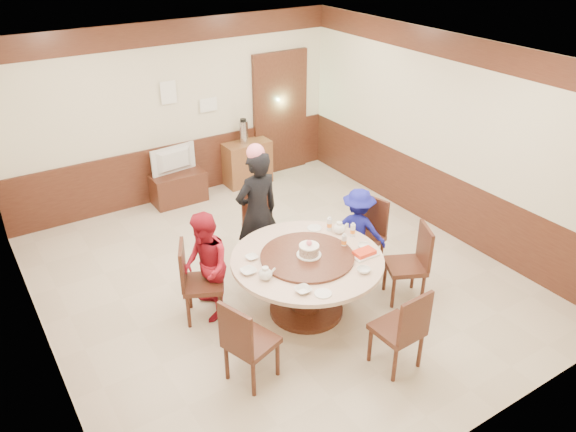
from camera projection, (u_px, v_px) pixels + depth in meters
room at (276, 204)px, 6.73m from camera, size 6.00×6.04×2.84m
banquet_table at (307, 274)px, 6.40m from camera, size 1.73×1.73×0.78m
chair_0 at (364, 248)px, 7.32m from camera, size 0.55×0.54×0.97m
chair_1 at (261, 238)px, 7.54m from camera, size 0.53×0.54×0.97m
chair_2 at (202, 294)px, 6.43m from camera, size 0.59×0.59×0.97m
chair_3 at (250, 355)px, 5.56m from camera, size 0.56×0.56×0.97m
chair_4 at (397, 342)px, 5.72m from camera, size 0.46×0.47×0.97m
chair_5 at (406, 276)px, 6.75m from camera, size 0.59×0.59×0.97m
person_standing at (257, 213)px, 7.06m from camera, size 0.63×0.43×1.67m
person_red at (205, 267)px, 6.30m from camera, size 0.62×0.73×1.31m
person_blue at (358, 230)px, 7.21m from camera, size 0.79×0.84×1.14m
birthday_cake at (309, 250)px, 6.26m from camera, size 0.28×0.28×0.19m
teapot_left at (265, 274)px, 5.90m from camera, size 0.17×0.15×0.13m
teapot_right at (339, 228)px, 6.76m from camera, size 0.17×0.15×0.13m
bowl_0 at (252, 257)px, 6.27m from camera, size 0.14×0.14×0.03m
bowl_1 at (364, 270)px, 6.03m from camera, size 0.15×0.15×0.05m
bowl_2 at (303, 290)px, 5.72m from camera, size 0.17×0.17×0.04m
bowl_3 at (364, 246)px, 6.47m from camera, size 0.15×0.15×0.05m
bowl_4 at (248, 271)px, 6.02m from camera, size 0.17×0.17×0.04m
saucer_near at (323, 293)px, 5.69m from camera, size 0.18×0.18×0.01m
saucer_far at (314, 228)px, 6.88m from camera, size 0.18×0.18×0.01m
shrimp_platter at (364, 253)px, 6.32m from camera, size 0.30×0.20×0.06m
bottle_0 at (344, 241)px, 6.46m from camera, size 0.06×0.06×0.16m
bottle_1 at (353, 230)px, 6.67m from camera, size 0.06×0.06×0.16m
bottle_2 at (329, 224)px, 6.81m from camera, size 0.06×0.06×0.16m
tv_stand at (178, 187)px, 9.07m from camera, size 0.85×0.45×0.50m
television at (176, 161)px, 8.84m from camera, size 0.77×0.19×0.44m
side_cabinet at (247, 163)px, 9.64m from camera, size 0.80×0.40×0.75m
thermos at (244, 132)px, 9.35m from camera, size 0.15×0.15×0.38m
notice_left at (169, 93)px, 8.54m from camera, size 0.25×0.00×0.35m
notice_right at (209, 105)px, 8.99m from camera, size 0.30×0.00×0.22m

